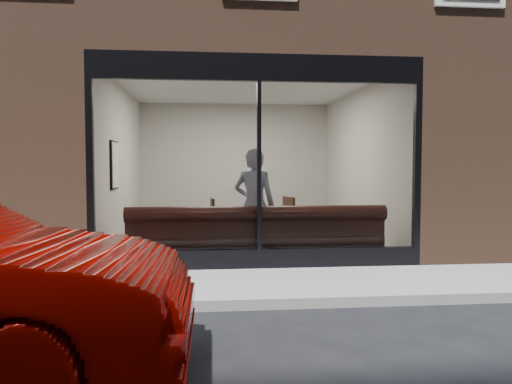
{
  "coord_description": "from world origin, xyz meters",
  "views": [
    {
      "loc": [
        -0.8,
        -5.35,
        1.56
      ],
      "look_at": [
        -0.01,
        2.4,
        1.14
      ],
      "focal_mm": 35.0,
      "sensor_mm": 36.0,
      "label": 1
    }
  ],
  "objects": [
    {
      "name": "wall_poster",
      "position": [
        -2.45,
        4.06,
        1.56
      ],
      "size": [
        0.02,
        0.62,
        0.83
      ],
      "primitive_type": "cube",
      "color": "white",
      "rests_on": "cafe_wall_left"
    },
    {
      "name": "host_building_pier_left",
      "position": [
        -3.75,
        8.0,
        1.6
      ],
      "size": [
        2.5,
        12.0,
        3.2
      ],
      "primitive_type": "cube",
      "color": "brown",
      "rests_on": "ground"
    },
    {
      "name": "ground",
      "position": [
        0.0,
        0.0,
        0.0
      ],
      "size": [
        120.0,
        120.0,
        0.0
      ],
      "primitive_type": "plane",
      "color": "black",
      "rests_on": "ground"
    },
    {
      "name": "kerb_near",
      "position": [
        0.0,
        -0.05,
        0.06
      ],
      "size": [
        40.0,
        0.1,
        0.12
      ],
      "primitive_type": "cube",
      "color": "gray",
      "rests_on": "ground"
    },
    {
      "name": "cafe_chair_left",
      "position": [
        -0.86,
        3.86,
        0.24
      ],
      "size": [
        0.45,
        0.45,
        0.04
      ],
      "primitive_type": "cube",
      "rotation": [
        0.0,
        0.0,
        3.23
      ],
      "color": "#301C13",
      "rests_on": "cafe_floor"
    },
    {
      "name": "sidewalk_near",
      "position": [
        0.0,
        1.0,
        0.01
      ],
      "size": [
        40.0,
        2.0,
        0.01
      ],
      "primitive_type": "cube",
      "color": "gray",
      "rests_on": "ground"
    },
    {
      "name": "host_building_pier_right",
      "position": [
        3.75,
        8.0,
        1.6
      ],
      "size": [
        2.5,
        12.0,
        3.2
      ],
      "primitive_type": "cube",
      "color": "brown",
      "rests_on": "ground"
    },
    {
      "name": "cafe_table_left",
      "position": [
        -1.51,
        3.16,
        0.74
      ],
      "size": [
        0.84,
        0.84,
        0.04
      ],
      "primitive_type": "cube",
      "rotation": [
        0.0,
        0.0,
        -0.31
      ],
      "color": "#301C13",
      "rests_on": "cafe_floor"
    },
    {
      "name": "storefront_kick",
      "position": [
        0.0,
        2.05,
        0.15
      ],
      "size": [
        5.0,
        0.1,
        0.3
      ],
      "primitive_type": "cube",
      "color": "black",
      "rests_on": "ground"
    },
    {
      "name": "storefront_glass",
      "position": [
        0.0,
        2.02,
        1.55
      ],
      "size": [
        4.8,
        0.0,
        4.8
      ],
      "primitive_type": "plane",
      "rotation": [
        1.57,
        0.0,
        0.0
      ],
      "color": "white",
      "rests_on": "storefront_kick"
    },
    {
      "name": "storefront_header",
      "position": [
        0.0,
        2.05,
        3.0
      ],
      "size": [
        5.0,
        0.1,
        0.4
      ],
      "primitive_type": "cube",
      "color": "black",
      "rests_on": "host_building_upper"
    },
    {
      "name": "cafe_wall_right",
      "position": [
        2.49,
        5.0,
        1.6
      ],
      "size": [
        0.0,
        6.0,
        6.0
      ],
      "primitive_type": "plane",
      "rotation": [
        1.57,
        0.0,
        -1.57
      ],
      "color": "beige",
      "rests_on": "ground"
    },
    {
      "name": "banquette",
      "position": [
        0.0,
        2.45,
        0.23
      ],
      "size": [
        4.0,
        0.55,
        0.45
      ],
      "primitive_type": "cube",
      "color": "#391815",
      "rests_on": "cafe_floor"
    },
    {
      "name": "cafe_chair_right",
      "position": [
        0.63,
        4.11,
        0.24
      ],
      "size": [
        0.57,
        0.57,
        0.04
      ],
      "primitive_type": "cube",
      "rotation": [
        0.0,
        0.0,
        3.45
      ],
      "color": "#301C13",
      "rests_on": "cafe_floor"
    },
    {
      "name": "cafe_wall_back",
      "position": [
        0.0,
        7.99,
        1.6
      ],
      "size": [
        5.0,
        0.0,
        5.0
      ],
      "primitive_type": "plane",
      "rotation": [
        1.57,
        0.0,
        0.0
      ],
      "color": "beige",
      "rests_on": "ground"
    },
    {
      "name": "cafe_table_right",
      "position": [
        1.68,
        3.12,
        0.74
      ],
      "size": [
        0.74,
        0.74,
        0.04
      ],
      "primitive_type": "cube",
      "rotation": [
        0.0,
        0.0,
        -0.27
      ],
      "color": "#301C13",
      "rests_on": "cafe_floor"
    },
    {
      "name": "host_building_backfill",
      "position": [
        0.0,
        11.0,
        1.6
      ],
      "size": [
        5.0,
        6.0,
        3.2
      ],
      "primitive_type": "cube",
      "color": "brown",
      "rests_on": "ground"
    },
    {
      "name": "person",
      "position": [
        -0.01,
        2.65,
        0.92
      ],
      "size": [
        0.78,
        0.64,
        1.83
      ],
      "primitive_type": "imported",
      "rotation": [
        0.0,
        0.0,
        2.8
      ],
      "color": "#A6B7D9",
      "rests_on": "cafe_floor"
    },
    {
      "name": "cafe_wall_left",
      "position": [
        -2.49,
        5.0,
        1.6
      ],
      "size": [
        0.0,
        6.0,
        6.0
      ],
      "primitive_type": "plane",
      "rotation": [
        1.57,
        0.0,
        1.57
      ],
      "color": "beige",
      "rests_on": "ground"
    },
    {
      "name": "storefront_mullion",
      "position": [
        0.0,
        2.05,
        1.55
      ],
      "size": [
        0.06,
        0.1,
        2.5
      ],
      "primitive_type": "cube",
      "color": "black",
      "rests_on": "storefront_kick"
    },
    {
      "name": "cafe_floor",
      "position": [
        0.0,
        5.0,
        0.02
      ],
      "size": [
        6.0,
        6.0,
        0.0
      ],
      "primitive_type": "plane",
      "color": "#2D2D30",
      "rests_on": "ground"
    },
    {
      "name": "cafe_ceiling",
      "position": [
        0.0,
        5.0,
        3.19
      ],
      "size": [
        6.0,
        6.0,
        0.0
      ],
      "primitive_type": "plane",
      "rotation": [
        3.14,
        0.0,
        0.0
      ],
      "color": "white",
      "rests_on": "host_building_upper"
    }
  ]
}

